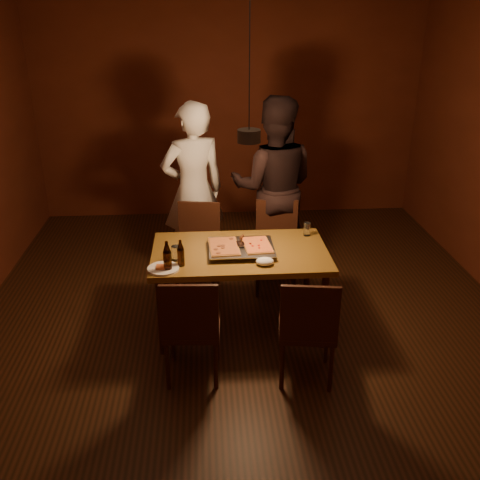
{
  "coord_description": "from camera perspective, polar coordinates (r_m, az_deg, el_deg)",
  "views": [
    {
      "loc": [
        -0.36,
        -4.07,
        2.66
      ],
      "look_at": [
        -0.06,
        0.06,
        0.85
      ],
      "focal_mm": 40.0,
      "sensor_mm": 36.0,
      "label": 1
    }
  ],
  "objects": [
    {
      "name": "spatula",
      "position": [
        4.54,
        -0.06,
        -0.42
      ],
      "size": [
        0.14,
        0.25,
        0.04
      ],
      "primitive_type": null,
      "rotation": [
        0.0,
        0.0,
        -0.24
      ],
      "color": "silver",
      "rests_on": "pizza_tray"
    },
    {
      "name": "pizza_meat",
      "position": [
        4.51,
        -1.73,
        -0.67
      ],
      "size": [
        0.27,
        0.4,
        0.02
      ],
      "primitive_type": "cube",
      "rotation": [
        0.0,
        0.0,
        0.06
      ],
      "color": "maroon",
      "rests_on": "pizza_tray"
    },
    {
      "name": "pizza_cheese",
      "position": [
        4.54,
        1.84,
        -0.52
      ],
      "size": [
        0.25,
        0.37,
        0.02
      ],
      "primitive_type": "cube",
      "rotation": [
        0.0,
        0.0,
        0.09
      ],
      "color": "gold",
      "rests_on": "pizza_tray"
    },
    {
      "name": "chair_near_right",
      "position": [
        4.0,
        7.26,
        -8.71
      ],
      "size": [
        0.47,
        0.47,
        0.49
      ],
      "rotation": [
        0.0,
        0.0,
        -0.14
      ],
      "color": "#38190F",
      "rests_on": "floor"
    },
    {
      "name": "plate_slice",
      "position": [
        4.28,
        -8.19,
        -3.01
      ],
      "size": [
        0.25,
        0.25,
        0.03
      ],
      "color": "white",
      "rests_on": "dining_table"
    },
    {
      "name": "chair_far_right",
      "position": [
        5.38,
        3.91,
        0.29
      ],
      "size": [
        0.47,
        0.47,
        0.49
      ],
      "rotation": [
        0.0,
        0.0,
        3.02
      ],
      "color": "#38190F",
      "rests_on": "floor"
    },
    {
      "name": "chair_far_left",
      "position": [
        5.33,
        -4.49,
        0.06
      ],
      "size": [
        0.48,
        0.48,
        0.49
      ],
      "rotation": [
        0.0,
        0.0,
        2.98
      ],
      "color": "#38190F",
      "rests_on": "floor"
    },
    {
      "name": "water_glass_left",
      "position": [
        4.41,
        -6.83,
        -1.39
      ],
      "size": [
        0.08,
        0.08,
        0.12
      ],
      "primitive_type": "cylinder",
      "color": "silver",
      "rests_on": "dining_table"
    },
    {
      "name": "napkin",
      "position": [
        4.31,
        2.67,
        -2.3
      ],
      "size": [
        0.15,
        0.11,
        0.06
      ],
      "primitive_type": "ellipsoid",
      "color": "white",
      "rests_on": "dining_table"
    },
    {
      "name": "room_shell",
      "position": [
        4.28,
        0.94,
        6.44
      ],
      "size": [
        6.0,
        6.0,
        6.0
      ],
      "color": "#3B1D10",
      "rests_on": "ground"
    },
    {
      "name": "diner_dark",
      "position": [
        5.6,
        3.58,
        5.65
      ],
      "size": [
        1.01,
        0.84,
        1.88
      ],
      "primitive_type": "imported",
      "rotation": [
        0.0,
        0.0,
        2.99
      ],
      "color": "black",
      "rests_on": "floor"
    },
    {
      "name": "chair_near_left",
      "position": [
        4.0,
        -5.26,
        -8.61
      ],
      "size": [
        0.44,
        0.44,
        0.49
      ],
      "rotation": [
        0.0,
        0.0,
        -0.06
      ],
      "color": "#38190F",
      "rests_on": "floor"
    },
    {
      "name": "diner_white",
      "position": [
        5.55,
        -5.0,
        5.23
      ],
      "size": [
        0.78,
        0.63,
        1.84
      ],
      "primitive_type": "imported",
      "rotation": [
        0.0,
        0.0,
        3.47
      ],
      "color": "silver",
      "rests_on": "floor"
    },
    {
      "name": "dining_table",
      "position": [
        4.6,
        -0.0,
        -1.98
      ],
      "size": [
        1.5,
        0.9,
        0.75
      ],
      "color": "brown",
      "rests_on": "floor"
    },
    {
      "name": "water_glass_right",
      "position": [
        4.88,
        7.16,
        1.16
      ],
      "size": [
        0.06,
        0.06,
        0.12
      ],
      "primitive_type": "cylinder",
      "color": "silver",
      "rests_on": "dining_table"
    },
    {
      "name": "pendant_lamp",
      "position": [
        4.18,
        0.97,
        11.17
      ],
      "size": [
        0.18,
        0.18,
        1.1
      ],
      "color": "black",
      "rests_on": "ceiling"
    },
    {
      "name": "beer_bottle_a",
      "position": [
        4.21,
        -7.77,
        -1.72
      ],
      "size": [
        0.07,
        0.07,
        0.25
      ],
      "color": "black",
      "rests_on": "dining_table"
    },
    {
      "name": "pizza_tray",
      "position": [
        4.54,
        0.13,
        -0.98
      ],
      "size": [
        0.57,
        0.48,
        0.05
      ],
      "primitive_type": "cube",
      "rotation": [
        0.0,
        0.0,
        -0.05
      ],
      "color": "silver",
      "rests_on": "dining_table"
    },
    {
      "name": "beer_bottle_b",
      "position": [
        4.29,
        -6.35,
        -1.39
      ],
      "size": [
        0.06,
        0.06,
        0.22
      ],
      "color": "black",
      "rests_on": "dining_table"
    }
  ]
}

